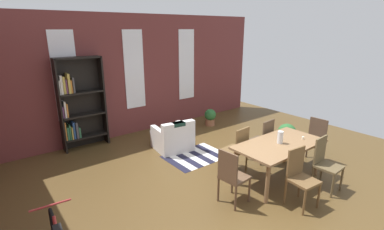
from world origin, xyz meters
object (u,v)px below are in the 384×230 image
object	(u,v)px
dining_table	(279,147)
dining_chair_far_right	(263,139)
dining_chair_near_right	(325,162)
potted_plant_corner	(210,117)
dining_chair_near_left	(300,175)
dining_chair_head_right	(314,139)
potted_plant_by_shelf	(287,134)
armchair_white	(173,138)
dining_chair_far_left	(237,148)
vase_on_table	(280,137)
bookshelf_tall	(78,104)
dining_chair_head_left	(232,175)

from	to	relation	value
dining_table	dining_chair_far_right	size ratio (longest dim) A/B	1.84
dining_chair_near_right	potted_plant_corner	world-z (taller)	dining_chair_near_right
potted_plant_corner	dining_chair_near_left	bearing A→B (deg)	-111.09
dining_chair_far_right	dining_chair_head_right	bearing A→B (deg)	-38.73
dining_chair_head_right	potted_plant_by_shelf	distance (m)	0.81
dining_chair_far_right	armchair_white	size ratio (longest dim) A/B	1.07
potted_plant_by_shelf	dining_chair_near_right	bearing A→B (deg)	-125.18
dining_table	dining_chair_head_right	bearing A→B (deg)	0.17
dining_chair_near_right	dining_chair_near_left	bearing A→B (deg)	-179.98
dining_chair_far_left	potted_plant_by_shelf	size ratio (longest dim) A/B	1.56
dining_chair_far_right	potted_plant_corner	xyz separation A→B (m)	(0.70, 2.49, -0.25)
dining_chair_near_left	vase_on_table	bearing A→B (deg)	60.90
dining_chair_head_right	dining_chair_near_left	distance (m)	1.77
dining_chair_near_right	potted_plant_by_shelf	bearing A→B (deg)	54.82
dining_chair_far_right	dining_chair_head_right	xyz separation A→B (m)	(0.85, -0.68, 0.00)
dining_chair_near_right	dining_chair_near_left	distance (m)	0.77
vase_on_table	armchair_white	world-z (taller)	vase_on_table
dining_chair_far_left	bookshelf_tall	bearing A→B (deg)	122.91
potted_plant_corner	dining_chair_head_right	bearing A→B (deg)	-87.37
dining_chair_near_right	bookshelf_tall	world-z (taller)	bookshelf_tall
vase_on_table	dining_chair_near_left	size ratio (longest dim) A/B	0.24
dining_chair_far_left	dining_chair_head_right	bearing A→B (deg)	-22.61
dining_chair_head_right	dining_chair_near_left	bearing A→B (deg)	-157.16
vase_on_table	potted_plant_by_shelf	size ratio (longest dim) A/B	0.38
dining_chair_far_right	potted_plant_by_shelf	bearing A→B (deg)	5.44
dining_chair_far_left	dining_chair_head_right	xyz separation A→B (m)	(1.63, -0.68, 0.00)
potted_plant_corner	bookshelf_tall	bearing A→B (deg)	169.40
dining_table	dining_chair_near_right	bearing A→B (deg)	-60.33
potted_plant_by_shelf	dining_chair_head_left	bearing A→B (deg)	-163.55
bookshelf_tall	dining_chair_head_right	bearing A→B (deg)	-46.20
dining_chair_head_right	dining_chair_head_left	bearing A→B (deg)	-179.76
potted_plant_by_shelf	potted_plant_corner	size ratio (longest dim) A/B	1.23
dining_chair_head_left	armchair_white	distance (m)	2.46
dining_chair_far_left	potted_plant_corner	distance (m)	2.91
vase_on_table	dining_chair_near_right	world-z (taller)	vase_on_table
dining_chair_far_right	dining_chair_near_left	size ratio (longest dim) A/B	1.00
dining_table	dining_chair_head_left	xyz separation A→B (m)	(-1.25, -0.01, -0.15)
dining_table	potted_plant_by_shelf	bearing A→B (deg)	28.79
vase_on_table	dining_chair_far_right	distance (m)	0.87
armchair_white	dining_chair_far_right	bearing A→B (deg)	-55.94
bookshelf_tall	armchair_white	world-z (taller)	bookshelf_tall
dining_chair_far_left	dining_chair_near_left	world-z (taller)	same
armchair_white	dining_chair_head_left	bearing A→B (deg)	-101.59
dining_chair_head_left	dining_chair_far_left	xyz separation A→B (m)	(0.86, 0.69, 0.00)
dining_chair_near_left	armchair_white	distance (m)	3.10
dining_chair_near_right	bookshelf_tall	bearing A→B (deg)	121.92
dining_chair_far_right	armchair_white	distance (m)	2.07
dining_chair_near_left	bookshelf_tall	world-z (taller)	bookshelf_tall
vase_on_table	dining_chair_far_left	bearing A→B (deg)	119.11
armchair_white	potted_plant_by_shelf	bearing A→B (deg)	-36.48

